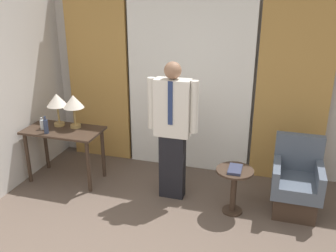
{
  "coord_description": "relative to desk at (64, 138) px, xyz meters",
  "views": [
    {
      "loc": [
        1.16,
        -1.97,
        2.57
      ],
      "look_at": [
        0.01,
        1.92,
        1.01
      ],
      "focal_mm": 40.0,
      "sensor_mm": 36.0,
      "label": 1
    }
  ],
  "objects": [
    {
      "name": "wall_back",
      "position": [
        1.5,
        1.0,
        0.73
      ],
      "size": [
        10.0,
        0.06,
        2.7
      ],
      "color": "beige",
      "rests_on": "ground_plane"
    },
    {
      "name": "curtain_sheer_center",
      "position": [
        1.5,
        0.87,
        0.67
      ],
      "size": [
        1.74,
        0.06,
        2.58
      ],
      "color": "white",
      "rests_on": "ground_plane"
    },
    {
      "name": "curtain_drape_left",
      "position": [
        0.13,
        0.87,
        0.67
      ],
      "size": [
        0.93,
        0.06,
        2.58
      ],
      "color": "#B28442",
      "rests_on": "ground_plane"
    },
    {
      "name": "curtain_drape_right",
      "position": [
        2.88,
        0.87,
        0.67
      ],
      "size": [
        0.93,
        0.06,
        2.58
      ],
      "color": "#B28442",
      "rests_on": "ground_plane"
    },
    {
      "name": "desk",
      "position": [
        0.0,
        0.0,
        0.0
      ],
      "size": [
        1.03,
        0.55,
        0.74
      ],
      "color": "#38281E",
      "rests_on": "ground_plane"
    },
    {
      "name": "table_lamp_left",
      "position": [
        -0.12,
        0.12,
        0.47
      ],
      "size": [
        0.28,
        0.28,
        0.45
      ],
      "color": "#9E7F47",
      "rests_on": "desk"
    },
    {
      "name": "table_lamp_right",
      "position": [
        0.12,
        0.12,
        0.47
      ],
      "size": [
        0.28,
        0.28,
        0.45
      ],
      "color": "#9E7F47",
      "rests_on": "desk"
    },
    {
      "name": "bottle_near_edge",
      "position": [
        -0.13,
        -0.18,
        0.22
      ],
      "size": [
        0.06,
        0.06,
        0.23
      ],
      "color": "#2D3851",
      "rests_on": "desk"
    },
    {
      "name": "bottle_by_lamp",
      "position": [
        -0.26,
        -0.07,
        0.19
      ],
      "size": [
        0.06,
        0.06,
        0.17
      ],
      "color": "silver",
      "rests_on": "desk"
    },
    {
      "name": "person",
      "position": [
        1.52,
        -0.01,
        0.33
      ],
      "size": [
        0.61,
        0.21,
        1.74
      ],
      "color": "black",
      "rests_on": "ground_plane"
    },
    {
      "name": "armchair",
      "position": [
        3.01,
        0.1,
        -0.28
      ],
      "size": [
        0.56,
        0.62,
        0.89
      ],
      "color": "#38281E",
      "rests_on": "ground_plane"
    },
    {
      "name": "side_table",
      "position": [
        2.31,
        -0.16,
        -0.24
      ],
      "size": [
        0.43,
        0.43,
        0.56
      ],
      "color": "#38281E",
      "rests_on": "ground_plane"
    },
    {
      "name": "book",
      "position": [
        2.31,
        -0.18,
        -0.04
      ],
      "size": [
        0.15,
        0.26,
        0.03
      ],
      "color": "#2D334C",
      "rests_on": "side_table"
    }
  ]
}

